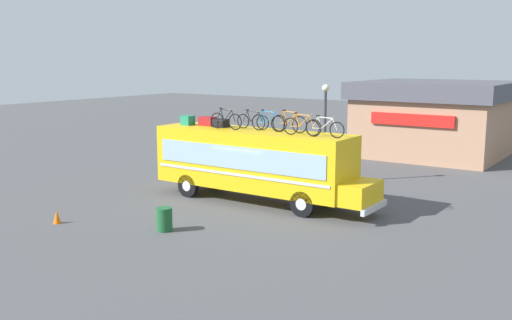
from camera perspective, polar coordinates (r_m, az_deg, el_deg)
name	(u,v)px	position (r m, az deg, el deg)	size (l,w,h in m)	color
ground_plane	(253,201)	(26.08, -0.33, -4.01)	(120.00, 120.00, 0.00)	#4C4C4F
bus	(256,161)	(25.60, 0.00, -0.08)	(10.49, 2.39, 3.17)	yellow
luggage_bag_1	(188,120)	(27.69, -6.69, 3.87)	(0.51, 0.49, 0.44)	#1E7F66
luggage_bag_2	(208,121)	(27.36, -4.74, 3.79)	(0.75, 0.51, 0.41)	maroon
luggage_bag_3	(221,123)	(26.71, -3.45, 3.62)	(0.62, 0.54, 0.37)	black
rooftop_bicycle_1	(226,120)	(25.88, -2.96, 3.89)	(1.72, 0.44, 0.95)	black
rooftop_bicycle_2	(253,121)	(25.88, -0.33, 3.83)	(1.70, 0.44, 0.87)	black
rooftop_bicycle_3	(268,122)	(25.16, 1.18, 3.71)	(1.70, 0.44, 0.93)	black
rooftop_bicycle_4	(289,123)	(24.71, 3.27, 3.61)	(1.71, 0.44, 0.96)	black
rooftop_bicycle_5	(302,126)	(23.72, 4.50, 3.32)	(1.78, 0.44, 0.94)	black
rooftop_bicycle_6	(324,128)	(23.34, 6.70, 3.11)	(1.74, 0.44, 0.87)	black
roadside_building	(434,118)	(39.82, 17.00, 3.98)	(9.10, 8.92, 4.80)	tan
trash_bin	(164,219)	(21.78, -8.93, -5.74)	(0.58, 0.58, 0.87)	#1E592D
traffic_cone	(57,217)	(23.80, -18.85, -5.28)	(0.31, 0.31, 0.51)	orange
street_lamp	(325,120)	(29.58, 6.75, 3.91)	(0.37, 0.37, 4.99)	#38383D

